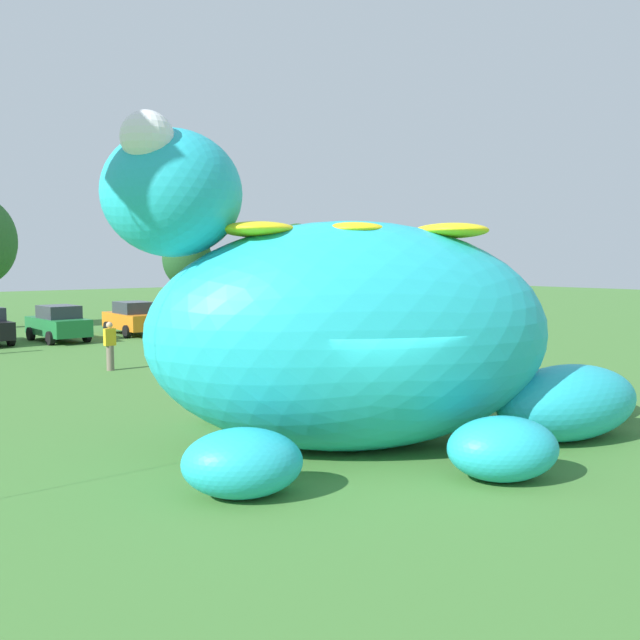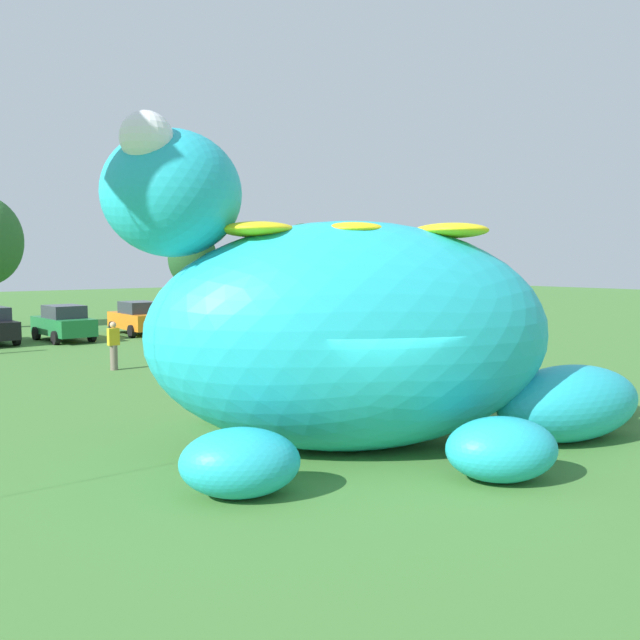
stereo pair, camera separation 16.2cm
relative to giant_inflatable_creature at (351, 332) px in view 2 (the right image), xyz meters
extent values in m
plane|color=#427533|center=(-0.46, -1.27, -2.39)|extent=(160.00, 160.00, 0.00)
ellipsoid|color=#23B2C6|center=(-0.02, -0.01, -0.07)|extent=(9.19, 7.79, 4.64)
ellipsoid|color=#23B2C6|center=(-3.03, 1.80, 2.74)|extent=(3.57, 3.49, 2.45)
sphere|color=white|center=(-3.69, 1.41, 3.66)|extent=(0.98, 0.98, 0.98)
sphere|color=white|center=(-2.99, 2.57, 3.66)|extent=(0.98, 0.98, 0.98)
ellipsoid|color=yellow|center=(-1.61, 0.95, 2.06)|extent=(2.23, 2.36, 0.31)
ellipsoid|color=yellow|center=(-0.02, -0.01, 2.06)|extent=(2.23, 2.36, 0.31)
ellipsoid|color=yellow|center=(1.74, -1.07, 2.06)|extent=(2.23, 2.36, 0.31)
ellipsoid|color=#23B2C6|center=(-3.30, -1.04, -1.83)|extent=(2.43, 2.24, 1.13)
ellipsoid|color=#23B2C6|center=(-0.64, 3.37, -1.83)|extent=(2.43, 2.24, 1.13)
ellipsoid|color=#23B2C6|center=(0.69, -3.21, -1.83)|extent=(2.43, 2.24, 1.13)
ellipsoid|color=#23B2C6|center=(3.14, 0.85, -1.83)|extent=(2.43, 2.24, 1.13)
ellipsoid|color=#23B2C6|center=(4.04, -2.46, -1.58)|extent=(4.00, 2.53, 1.62)
ellipsoid|color=#23B2C6|center=(6.76, -1.81, -1.90)|extent=(2.34, 1.67, 0.99)
cylinder|color=black|center=(-1.08, 24.57, -2.07)|extent=(0.27, 0.65, 0.64)
cylinder|color=black|center=(-0.96, 22.04, -2.07)|extent=(0.27, 0.65, 0.64)
cube|color=#1E7238|center=(1.27, 22.47, -1.67)|extent=(1.93, 4.19, 0.80)
cube|color=#2D333D|center=(1.28, 22.32, -0.97)|extent=(1.60, 2.05, 0.60)
cylinder|color=black|center=(0.35, 23.69, -2.07)|extent=(0.28, 0.65, 0.64)
cylinder|color=black|center=(2.05, 23.79, -2.07)|extent=(0.28, 0.65, 0.64)
cylinder|color=black|center=(0.50, 21.16, -2.07)|extent=(0.28, 0.65, 0.64)
cylinder|color=black|center=(2.19, 21.25, -2.07)|extent=(0.28, 0.65, 0.64)
cube|color=orange|center=(5.23, 22.99, -1.67)|extent=(1.72, 4.11, 0.80)
cube|color=#2D333D|center=(5.23, 22.84, -0.97)|extent=(1.51, 1.98, 0.60)
cylinder|color=black|center=(4.39, 24.26, -2.07)|extent=(0.24, 0.64, 0.64)
cylinder|color=black|center=(6.09, 24.25, -2.07)|extent=(0.24, 0.64, 0.64)
cylinder|color=black|center=(4.37, 21.72, -2.07)|extent=(0.24, 0.64, 0.64)
cylinder|color=black|center=(6.07, 21.71, -2.07)|extent=(0.24, 0.64, 0.64)
cylinder|color=brown|center=(13.04, 31.71, -1.34)|extent=(0.60, 0.60, 2.11)
ellipsoid|color=#1E4C23|center=(13.04, 31.71, 1.57)|extent=(3.37, 3.37, 4.05)
cylinder|color=brown|center=(23.21, 32.62, -1.20)|extent=(0.68, 0.68, 2.38)
ellipsoid|color=#1E4C23|center=(23.21, 32.62, 2.08)|extent=(3.81, 3.81, 4.57)
cylinder|color=#2D334C|center=(5.88, 5.20, -1.95)|extent=(0.26, 0.26, 0.88)
cube|color=white|center=(5.88, 5.20, -1.21)|extent=(0.38, 0.22, 0.60)
sphere|color=#9E7051|center=(5.88, 5.20, -0.79)|extent=(0.22, 0.22, 0.22)
cylinder|color=#726656|center=(-0.09, 12.61, -1.95)|extent=(0.26, 0.26, 0.88)
cube|color=gold|center=(-0.09, 12.61, -1.21)|extent=(0.38, 0.22, 0.60)
sphere|color=tan|center=(-0.09, 12.61, -0.79)|extent=(0.22, 0.22, 0.22)
cylinder|color=#726656|center=(6.64, 18.20, -1.95)|extent=(0.26, 0.26, 0.88)
cube|color=white|center=(6.64, 18.20, -1.21)|extent=(0.38, 0.22, 0.60)
sphere|color=brown|center=(6.64, 18.20, -0.79)|extent=(0.22, 0.22, 0.22)
camera|label=1|loc=(-9.02, -10.13, 1.46)|focal=37.69mm
camera|label=2|loc=(-8.89, -10.23, 1.46)|focal=37.69mm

